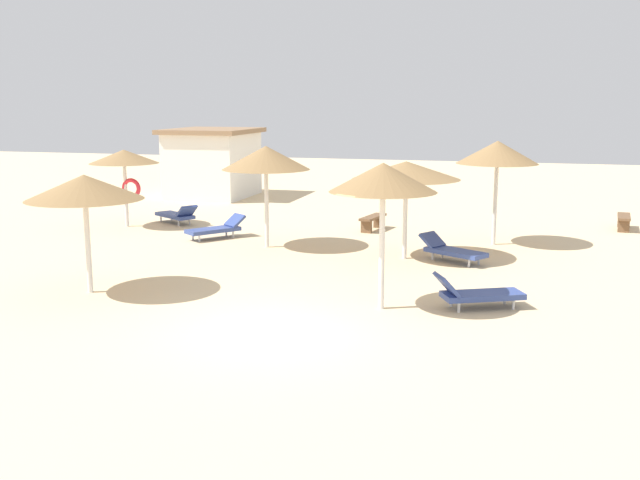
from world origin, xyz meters
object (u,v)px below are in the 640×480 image
parasol_2 (383,178)px  parasol_5 (497,153)px  bench_0 (624,220)px  parasol_4 (84,188)px  beach_cabana (213,162)px  lounger_3 (217,228)px  parasol_1 (124,158)px  lounger_2 (476,294)px  bench_1 (373,220)px  lounger_1 (177,215)px  parasol_0 (406,171)px  parasol_3 (266,158)px  lounger_0 (451,250)px

parasol_2 → parasol_5: size_ratio=0.98×
bench_0 → parasol_4: bearing=-137.1°
beach_cabana → lounger_3: bearing=-66.1°
parasol_2 → parasol_5: (2.03, 7.72, 0.02)m
parasol_1 → bench_0: bearing=12.9°
parasol_5 → bench_0: parasol_5 is taller
parasol_4 → lounger_2: parasol_4 is taller
parasol_4 → bench_1: 10.86m
lounger_2 → beach_cabana: beach_cabana is taller
lounger_1 → parasol_4: bearing=-75.9°
parasol_4 → lounger_1: 9.59m
parasol_2 → beach_cabana: parasol_2 is taller
parasol_2 → parasol_4: size_ratio=1.14×
parasol_0 → parasol_3: size_ratio=0.98×
parasol_3 → lounger_3: 3.20m
parasol_2 → lounger_2: parasol_2 is taller
lounger_3 → bench_0: 13.59m
lounger_2 → bench_1: lounger_2 is taller
parasol_1 → parasol_5: size_ratio=0.85×
lounger_1 → beach_cabana: (-1.68, 7.16, 1.22)m
parasol_3 → lounger_3: size_ratio=1.59×
parasol_0 → lounger_2: 5.45m
bench_0 → lounger_1: bearing=-169.4°
parasol_0 → parasol_2: parasol_2 is taller
parasol_5 → bench_0: bearing=42.2°
lounger_3 → bench_0: bearing=21.7°
parasol_4 → bench_0: 17.61m
bench_0 → beach_cabana: size_ratio=0.36×
lounger_1 → parasol_0: bearing=-22.7°
parasol_5 → beach_cabana: size_ratio=0.73×
lounger_0 → bench_1: size_ratio=1.26×
lounger_2 → parasol_3: bearing=142.0°
parasol_5 → lounger_3: size_ratio=1.66×
parasol_0 → parasol_5: parasol_5 is taller
bench_1 → parasol_0: bearing=-67.6°
parasol_4 → lounger_0: (7.66, 5.41, -2.09)m
parasol_0 → parasol_1: bearing=165.2°
beach_cabana → parasol_3: bearing=-59.2°
beach_cabana → bench_1: bearing=-37.7°
bench_1 → lounger_2: bearing=-65.6°
parasol_1 → parasol_2: (10.33, -7.69, 0.38)m
parasol_4 → beach_cabana: beach_cabana is taller
parasol_2 → lounger_1: size_ratio=1.59×
parasol_0 → beach_cabana: (-10.32, 10.77, -0.89)m
bench_1 → lounger_3: bearing=-148.9°
parasol_2 → lounger_1: 12.66m
parasol_0 → parasol_4: bearing=-139.3°
lounger_1 → beach_cabana: size_ratio=0.45×
bench_0 → lounger_0: bearing=-128.4°
parasol_3 → lounger_3: bearing=155.4°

